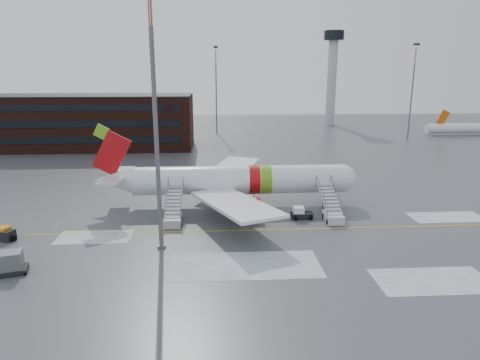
{
  "coord_description": "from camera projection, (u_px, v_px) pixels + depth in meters",
  "views": [
    {
      "loc": [
        -8.74,
        -46.65,
        17.7
      ],
      "look_at": [
        -5.51,
        6.58,
        4.0
      ],
      "focal_mm": 32.0,
      "sensor_mm": 36.0,
      "label": 1
    }
  ],
  "objects": [
    {
      "name": "baggage_tractor",
      "position": [
        4.0,
        234.0,
        45.88
      ],
      "size": [
        2.95,
        1.94,
        1.45
      ],
      "color": "black",
      "rests_on": "ground"
    },
    {
      "name": "uld_container",
      "position": [
        12.0,
        263.0,
        38.25
      ],
      "size": [
        2.89,
        2.42,
        2.04
      ],
      "color": "black",
      "rests_on": "ground"
    },
    {
      "name": "control_tower",
      "position": [
        332.0,
        67.0,
        138.95
      ],
      "size": [
        6.4,
        6.4,
        30.0
      ],
      "color": "#B2B5BA",
      "rests_on": "ground"
    },
    {
      "name": "airliner",
      "position": [
        232.0,
        181.0,
        57.08
      ],
      "size": [
        35.03,
        32.97,
        11.18
      ],
      "color": "white",
      "rests_on": "ground"
    },
    {
      "name": "airstair_aft",
      "position": [
        173.0,
        214.0,
        50.92
      ],
      "size": [
        2.05,
        7.7,
        3.48
      ],
      "color": "#A6A8AD",
      "rests_on": "ground"
    },
    {
      "name": "light_mast_far_n",
      "position": [
        216.0,
        84.0,
        121.52
      ],
      "size": [
        1.2,
        1.2,
        24.25
      ],
      "color": "#595B60",
      "rests_on": "ground"
    },
    {
      "name": "light_mast_near",
      "position": [
        155.0,
        110.0,
        40.47
      ],
      "size": [
        1.2,
        1.2,
        27.24
      ],
      "color": "#595B60",
      "rests_on": "ground"
    },
    {
      "name": "airstair_fwd",
      "position": [
        332.0,
        211.0,
        52.05
      ],
      "size": [
        2.05,
        7.7,
        3.48
      ],
      "color": "silver",
      "rests_on": "ground"
    },
    {
      "name": "terminal_building",
      "position": [
        57.0,
        122.0,
        98.99
      ],
      "size": [
        62.0,
        16.11,
        12.3
      ],
      "color": "#3F1E16",
      "rests_on": "ground"
    },
    {
      "name": "ground",
      "position": [
        290.0,
        226.0,
        50.02
      ],
      "size": [
        260.0,
        260.0,
        0.0
      ],
      "primitive_type": "plane",
      "color": "#494C4F",
      "rests_on": "ground"
    },
    {
      "name": "light_mast_far_ne",
      "position": [
        413.0,
        86.0,
        108.98
      ],
      "size": [
        1.2,
        1.2,
        24.25
      ],
      "color": "#595B60",
      "rests_on": "ground"
    },
    {
      "name": "pushback_tug",
      "position": [
        301.0,
        213.0,
        52.58
      ],
      "size": [
        2.61,
        1.97,
        1.48
      ],
      "color": "black",
      "rests_on": "ground"
    },
    {
      "name": "distant_aircraft",
      "position": [
        478.0,
        138.0,
        115.56
      ],
      "size": [
        35.0,
        18.0,
        8.0
      ],
      "primitive_type": null,
      "color": "#D8590C",
      "rests_on": "ground"
    }
  ]
}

